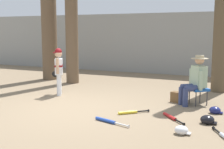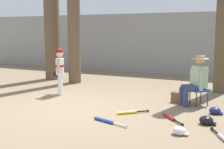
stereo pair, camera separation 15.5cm
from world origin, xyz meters
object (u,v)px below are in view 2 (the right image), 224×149
(handbag_beside_stool, at_px, (179,98))
(bat_yellow_trainer, at_px, (129,112))
(tree_far_left, at_px, (51,6))
(batting_helmet_white, at_px, (179,131))
(batting_helmet_navy, at_px, (215,111))
(bat_blue_youth, at_px, (106,121))
(folding_stool, at_px, (199,90))
(bat_aluminum_silver, at_px, (223,138))
(bat_red_barrel, at_px, (170,118))
(batting_helmet_black, at_px, (206,120))
(seated_spectator, at_px, (196,79))
(tree_near_player, at_px, (74,13))
(young_ballplayer, at_px, (60,68))

(handbag_beside_stool, xyz_separation_m, bat_yellow_trainer, (-0.72, -1.46, -0.10))
(tree_far_left, height_order, batting_helmet_white, tree_far_left)
(handbag_beside_stool, height_order, batting_helmet_navy, handbag_beside_stool)
(tree_far_left, relative_size, bat_blue_youth, 7.72)
(folding_stool, distance_m, batting_helmet_white, 2.30)
(bat_aluminum_silver, height_order, bat_red_barrel, same)
(bat_blue_youth, xyz_separation_m, batting_helmet_black, (1.78, 0.72, 0.04))
(batting_helmet_navy, bearing_deg, seated_spectator, 131.18)
(folding_stool, relative_size, bat_yellow_trainer, 0.99)
(bat_blue_youth, bearing_deg, tree_near_player, 129.86)
(bat_aluminum_silver, height_order, batting_helmet_navy, batting_helmet_navy)
(young_ballplayer, distance_m, folding_stool, 3.76)
(seated_spectator, distance_m, batting_helmet_navy, 0.99)
(tree_near_player, relative_size, tree_far_left, 0.86)
(young_ballplayer, bearing_deg, bat_yellow_trainer, -21.69)
(bat_aluminum_silver, relative_size, batting_helmet_navy, 2.56)
(handbag_beside_stool, bearing_deg, seated_spectator, -11.96)
(bat_yellow_trainer, height_order, batting_helmet_navy, batting_helmet_navy)
(bat_red_barrel, relative_size, batting_helmet_navy, 2.19)
(bat_blue_youth, bearing_deg, seated_spectator, 58.57)
(folding_stool, height_order, bat_blue_youth, folding_stool)
(seated_spectator, height_order, bat_blue_youth, seated_spectator)
(seated_spectator, height_order, batting_helmet_black, seated_spectator)
(bat_aluminum_silver, bearing_deg, handbag_beside_stool, 119.03)
(batting_helmet_black, xyz_separation_m, batting_helmet_white, (-0.34, -0.79, -0.01))
(batting_helmet_navy, bearing_deg, bat_red_barrel, -135.09)
(bat_aluminum_silver, height_order, batting_helmet_white, batting_helmet_white)
(batting_helmet_black, xyz_separation_m, batting_helmet_navy, (0.07, 0.81, -0.01))
(batting_helmet_black, bearing_deg, bat_red_barrel, 176.64)
(folding_stool, height_order, seated_spectator, seated_spectator)
(folding_stool, bearing_deg, seated_spectator, -140.16)
(young_ballplayer, bearing_deg, bat_aluminum_silver, -21.80)
(young_ballplayer, xyz_separation_m, folding_stool, (3.71, 0.44, -0.38))
(batting_helmet_white, height_order, batting_helmet_navy, batting_helmet_navy)
(young_ballplayer, xyz_separation_m, bat_red_barrel, (3.39, -1.00, -0.71))
(handbag_beside_stool, bearing_deg, bat_red_barrel, -83.35)
(seated_spectator, relative_size, bat_yellow_trainer, 2.11)
(young_ballplayer, distance_m, batting_helmet_black, 4.29)
(handbag_beside_stool, bearing_deg, young_ballplayer, -171.72)
(seated_spectator, bearing_deg, folding_stool, 39.84)
(bat_red_barrel, bearing_deg, batting_helmet_black, -3.36)
(batting_helmet_white, bearing_deg, batting_helmet_black, 66.66)
(seated_spectator, height_order, bat_aluminum_silver, seated_spectator)
(batting_helmet_white, bearing_deg, tree_near_player, 140.39)
(folding_stool, xyz_separation_m, batting_helmet_black, (0.39, -1.49, -0.29))
(bat_aluminum_silver, height_order, batting_helmet_black, batting_helmet_black)
(handbag_beside_stool, xyz_separation_m, bat_blue_youth, (-0.90, -2.23, -0.10))
(folding_stool, xyz_separation_m, batting_helmet_white, (0.05, -2.28, -0.29))
(folding_stool, distance_m, bat_yellow_trainer, 1.91)
(tree_near_player, bearing_deg, batting_helmet_white, -39.61)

